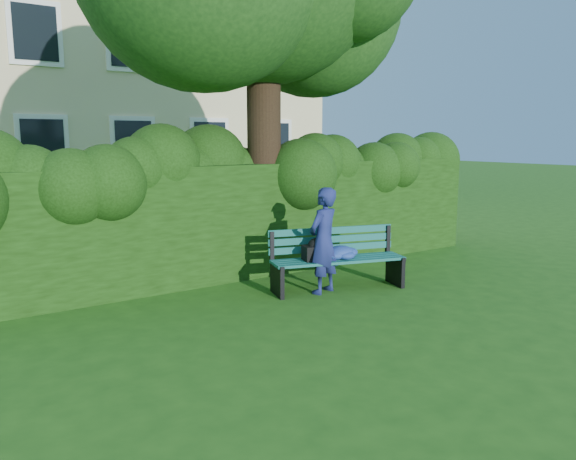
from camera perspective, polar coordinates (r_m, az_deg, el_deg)
ground at (r=7.50m, az=2.64°, el=-7.80°), size 80.00×80.00×0.00m
apartment_building at (r=20.50m, az=-23.30°, el=19.32°), size 16.00×8.08×12.00m
hedge at (r=9.11m, az=-5.76°, el=1.04°), size 10.00×1.00×1.80m
park_bench at (r=8.24m, az=4.75°, el=-2.67°), size 2.04×1.09×0.89m
man_reading at (r=8.01m, az=3.61°, el=-1.09°), size 0.64×0.52×1.52m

